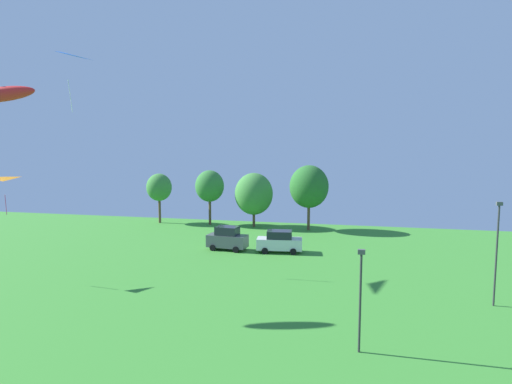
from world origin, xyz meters
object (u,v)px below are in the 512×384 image
kite_flying_4 (0,95)px  light_post_0 (497,248)px  treeline_tree_2 (254,194)px  treeline_tree_0 (159,187)px  light_post_1 (360,294)px  parked_car_second_from_left (279,242)px  kite_flying_0 (62,65)px  parked_car_leftmost (227,238)px  treeline_tree_3 (309,187)px  treeline_tree_1 (210,186)px  kite_flying_5 (3,190)px

kite_flying_4 → light_post_0: kite_flying_4 is taller
kite_flying_4 → treeline_tree_2: size_ratio=0.63×
kite_flying_4 → treeline_tree_0: 31.27m
light_post_1 → parked_car_second_from_left: bearing=110.7°
kite_flying_0 → parked_car_leftmost: 22.19m
treeline_tree_2 → treeline_tree_3: treeline_tree_3 is taller
kite_flying_0 → treeline_tree_1: size_ratio=0.60×
parked_car_second_from_left → treeline_tree_1: size_ratio=0.62×
kite_flying_4 → parked_car_second_from_left: 26.43m
kite_flying_0 → light_post_1: 31.39m
treeline_tree_2 → kite_flying_0: bearing=-120.5°
light_post_0 → treeline_tree_3: (-14.31, 23.28, 1.82)m
kite_flying_5 → light_post_1: kite_flying_5 is taller
parked_car_second_from_left → light_post_1: light_post_1 is taller
light_post_0 → kite_flying_0: bearing=175.0°
light_post_0 → parked_car_leftmost: bearing=153.5°
parked_car_second_from_left → light_post_1: bearing=-76.2°
light_post_1 → treeline_tree_0: size_ratio=0.75×
treeline_tree_1 → kite_flying_5: bearing=-104.5°
parked_car_second_from_left → treeline_tree_0: 23.89m
kite_flying_0 → treeline_tree_1: 25.32m
treeline_tree_1 → treeline_tree_2: bearing=-2.7°
light_post_0 → treeline_tree_0: treeline_tree_0 is taller
treeline_tree_1 → treeline_tree_2: treeline_tree_1 is taller
treeline_tree_1 → light_post_1: bearing=-59.3°
treeline_tree_3 → parked_car_leftmost: bearing=-119.8°
parked_car_leftmost → kite_flying_5: bearing=-129.5°
kite_flying_5 → light_post_1: (26.37, -5.37, -4.17)m
light_post_0 → treeline_tree_0: bearing=146.1°
light_post_0 → treeline_tree_1: (-28.18, 24.29, 1.54)m
parked_car_second_from_left → treeline_tree_0: size_ratio=0.67×
parked_car_second_from_left → treeline_tree_2: size_ratio=0.64×
light_post_1 → treeline_tree_2: size_ratio=0.72×
kite_flying_4 → treeline_tree_2: kite_flying_4 is taller
kite_flying_5 → kite_flying_4: bearing=-42.8°
kite_flying_0 → parked_car_second_from_left: size_ratio=0.97×
kite_flying_4 → kite_flying_5: size_ratio=2.05×
parked_car_second_from_left → kite_flying_5: bearing=-151.0°
parked_car_leftmost → treeline_tree_3: size_ratio=0.50×
light_post_1 → treeline_tree_1: bearing=120.7°
kite_flying_0 → treeline_tree_2: kite_flying_0 is taller
parked_car_leftmost → treeline_tree_2: size_ratio=0.58×
parked_car_leftmost → treeline_tree_3: treeline_tree_3 is taller
kite_flying_0 → treeline_tree_0: bearing=94.1°
parked_car_second_from_left → light_post_0: bearing=-41.1°
light_post_0 → light_post_1: (-8.83, -8.29, -0.82)m
parked_car_second_from_left → treeline_tree_3: bearing=74.9°
kite_flying_0 → parked_car_leftmost: kite_flying_0 is taller
parked_car_leftmost → treeline_tree_1: (-6.66, 13.59, 4.20)m
treeline_tree_0 → light_post_1: bearing=-50.2°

